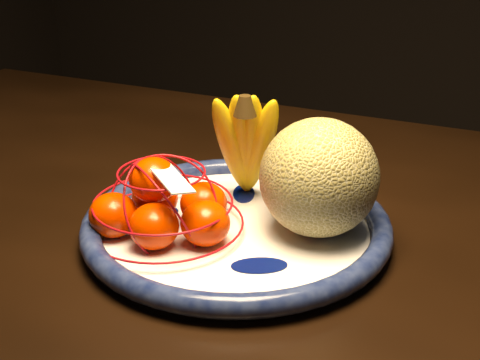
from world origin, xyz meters
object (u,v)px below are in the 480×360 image
at_px(cantaloupe, 319,178).
at_px(dining_table, 234,281).
at_px(fruit_bowl, 236,226).
at_px(mandarin_bag, 164,208).
at_px(banana_bunch, 246,140).

bearing_deg(cantaloupe, dining_table, 179.76).
distance_m(fruit_bowl, cantaloupe, 0.12).
bearing_deg(mandarin_bag, banana_bunch, 67.34).
height_order(fruit_bowl, banana_bunch, banana_bunch).
bearing_deg(cantaloupe, mandarin_bag, -153.78).
relative_size(cantaloupe, banana_bunch, 0.85).
relative_size(dining_table, mandarin_bag, 7.85).
relative_size(fruit_bowl, banana_bunch, 2.28).
bearing_deg(dining_table, banana_bunch, 91.00).
bearing_deg(fruit_bowl, banana_bunch, 105.86).
distance_m(dining_table, cantaloupe, 0.20).
bearing_deg(cantaloupe, banana_bunch, 159.93).
height_order(banana_bunch, mandarin_bag, banana_bunch).
xyz_separation_m(cantaloupe, mandarin_bag, (-0.16, -0.08, -0.04)).
bearing_deg(banana_bunch, cantaloupe, -41.95).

